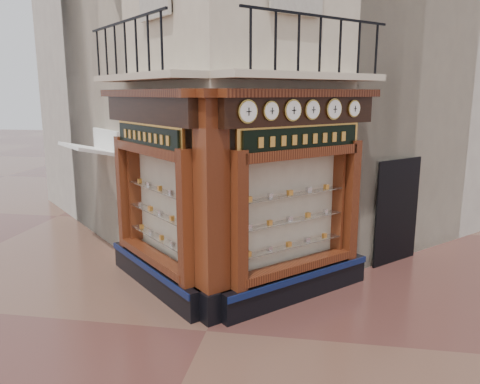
% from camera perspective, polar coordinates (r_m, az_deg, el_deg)
% --- Properties ---
extents(ground, '(80.00, 80.00, 0.00)m').
position_cam_1_polar(ground, '(8.19, -4.11, -16.55)').
color(ground, '#4C2923').
rests_on(ground, ground).
extents(main_building, '(11.31, 11.31, 12.00)m').
position_cam_1_polar(main_building, '(13.43, 2.06, 20.90)').
color(main_building, beige).
rests_on(main_building, ground).
extents(neighbour_left, '(11.31, 11.31, 11.00)m').
position_cam_1_polar(neighbour_left, '(16.26, -5.86, 17.50)').
color(neighbour_left, beige).
rests_on(neighbour_left, ground).
extents(neighbour_right, '(11.31, 11.31, 11.00)m').
position_cam_1_polar(neighbour_right, '(15.72, 12.71, 17.48)').
color(neighbour_right, beige).
rests_on(neighbour_right, ground).
extents(shopfront_left, '(2.86, 2.86, 3.98)m').
position_cam_1_polar(shopfront_left, '(9.32, -10.46, -0.20)').
color(shopfront_left, black).
rests_on(shopfront_left, ground).
extents(shopfront_right, '(2.86, 2.86, 3.98)m').
position_cam_1_polar(shopfront_right, '(8.78, 7.08, -0.84)').
color(shopfront_right, black).
rests_on(shopfront_right, ground).
extents(corner_pilaster, '(0.85, 0.85, 3.98)m').
position_cam_1_polar(corner_pilaster, '(7.94, -3.47, -2.36)').
color(corner_pilaster, black).
rests_on(corner_pilaster, ground).
extents(balcony, '(5.94, 2.97, 1.03)m').
position_cam_1_polar(balcony, '(8.66, -2.17, 13.99)').
color(balcony, beige).
rests_on(balcony, ground).
extents(clock_a, '(0.31, 0.31, 0.38)m').
position_cam_1_polar(clock_a, '(7.59, 0.93, 9.79)').
color(clock_a, '#AF8F3A').
rests_on(clock_a, ground).
extents(clock_b, '(0.27, 0.27, 0.33)m').
position_cam_1_polar(clock_b, '(7.88, 3.78, 9.84)').
color(clock_b, '#AF8F3A').
rests_on(clock_b, ground).
extents(clock_c, '(0.30, 0.30, 0.38)m').
position_cam_1_polar(clock_c, '(8.20, 6.44, 9.87)').
color(clock_c, '#AF8F3A').
rests_on(clock_c, ground).
extents(clock_d, '(0.29, 0.29, 0.36)m').
position_cam_1_polar(clock_d, '(8.51, 8.80, 9.88)').
color(clock_d, '#AF8F3A').
rests_on(clock_d, ground).
extents(clock_e, '(0.31, 0.31, 0.39)m').
position_cam_1_polar(clock_e, '(8.90, 11.36, 9.88)').
color(clock_e, '#AF8F3A').
rests_on(clock_e, ground).
extents(clock_f, '(0.27, 0.27, 0.33)m').
position_cam_1_polar(clock_f, '(9.31, 13.71, 9.85)').
color(clock_f, '#AF8F3A').
rests_on(clock_f, ground).
extents(awning, '(1.89, 1.89, 0.30)m').
position_cam_1_polar(awning, '(12.49, -17.21, -6.84)').
color(awning, white).
rests_on(awning, ground).
extents(signboard_left, '(2.00, 2.00, 0.53)m').
position_cam_1_polar(signboard_left, '(9.12, -11.17, 6.65)').
color(signboard_left, '#F2AB47').
rests_on(signboard_left, ground).
extents(signboard_right, '(2.10, 2.10, 0.56)m').
position_cam_1_polar(signboard_right, '(8.55, 7.63, 6.43)').
color(signboard_right, '#F2AB47').
rests_on(signboard_right, ground).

